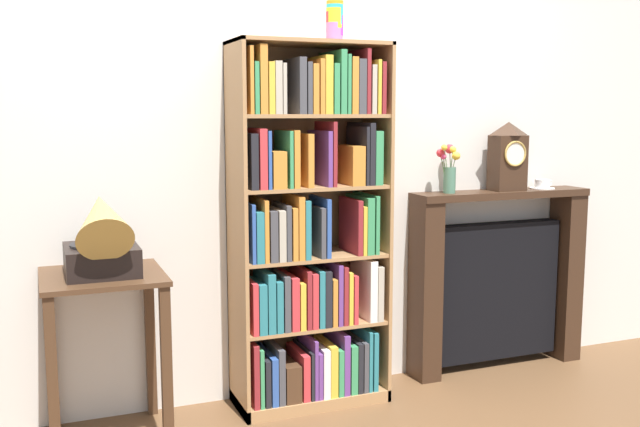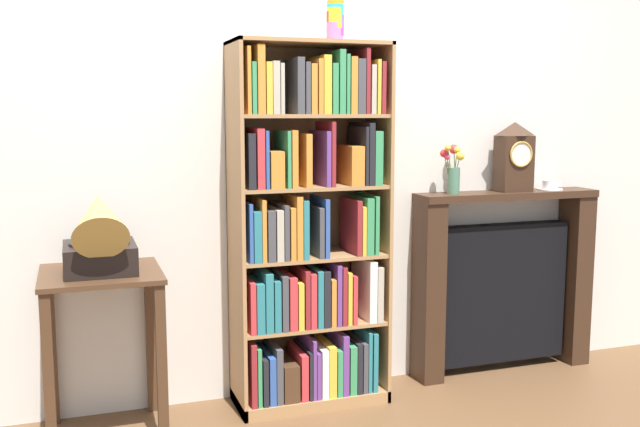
% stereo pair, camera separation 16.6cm
% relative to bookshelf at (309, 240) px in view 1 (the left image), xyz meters
% --- Properties ---
extents(ground_plane, '(7.64, 6.40, 0.02)m').
position_rel_bookshelf_xyz_m(ground_plane, '(0.01, -0.11, -0.85)').
color(ground_plane, brown).
extents(wall_back, '(4.64, 0.08, 2.60)m').
position_rel_bookshelf_xyz_m(wall_back, '(0.10, 0.22, 0.46)').
color(wall_back, silver).
rests_on(wall_back, ground).
extents(bookshelf, '(0.76, 0.34, 1.80)m').
position_rel_bookshelf_xyz_m(bookshelf, '(0.00, 0.00, 0.00)').
color(bookshelf, '#A87A4C').
rests_on(bookshelf, ground).
extents(cup_stack, '(0.09, 0.09, 0.20)m').
position_rel_bookshelf_xyz_m(cup_stack, '(0.15, 0.04, 1.06)').
color(cup_stack, pink).
rests_on(cup_stack, bookshelf).
extents(side_table_left, '(0.52, 0.52, 0.77)m').
position_rel_bookshelf_xyz_m(side_table_left, '(-1.00, -0.08, -0.27)').
color(side_table_left, '#472D1C').
rests_on(side_table_left, ground).
extents(gramophone, '(0.31, 0.46, 0.44)m').
position_rel_bookshelf_xyz_m(gramophone, '(-1.00, -0.14, 0.10)').
color(gramophone, black).
rests_on(gramophone, side_table_left).
extents(fireplace_mantel, '(1.08, 0.20, 1.03)m').
position_rel_bookshelf_xyz_m(fireplace_mantel, '(1.19, 0.10, -0.33)').
color(fireplace_mantel, '#382316').
rests_on(fireplace_mantel, ground).
extents(mantel_clock, '(0.19, 0.14, 0.38)m').
position_rel_bookshelf_xyz_m(mantel_clock, '(1.22, 0.08, 0.38)').
color(mantel_clock, '#382316').
rests_on(mantel_clock, fireplace_mantel).
extents(flower_vase, '(0.13, 0.12, 0.27)m').
position_rel_bookshelf_xyz_m(flower_vase, '(0.85, 0.08, 0.32)').
color(flower_vase, '#4C7A60').
rests_on(flower_vase, fireplace_mantel).
extents(teacup_with_saucer, '(0.14, 0.14, 0.05)m').
position_rel_bookshelf_xyz_m(teacup_with_saucer, '(1.47, 0.08, 0.21)').
color(teacup_with_saucer, white).
rests_on(teacup_with_saucer, fireplace_mantel).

